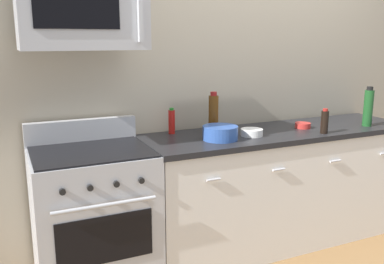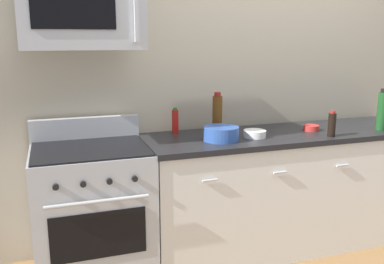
{
  "view_description": "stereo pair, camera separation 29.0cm",
  "coord_description": "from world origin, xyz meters",
  "views": [
    {
      "loc": [
        -1.98,
        -2.62,
        1.62
      ],
      "look_at": [
        -0.8,
        -0.05,
        0.99
      ],
      "focal_mm": 39.32,
      "sensor_mm": 36.0,
      "label": 1
    },
    {
      "loc": [
        -1.71,
        -2.73,
        1.62
      ],
      "look_at": [
        -0.8,
        -0.05,
        0.99
      ],
      "focal_mm": 39.32,
      "sensor_mm": 36.0,
      "label": 2
    }
  ],
  "objects": [
    {
      "name": "microwave",
      "position": [
        -1.49,
        0.05,
        1.75
      ],
      "size": [
        0.74,
        0.44,
        0.4
      ],
      "color": "#B7BABF"
    },
    {
      "name": "bottle_hot_sauce_red",
      "position": [
        -0.84,
        0.24,
        1.01
      ],
      "size": [
        0.05,
        0.05,
        0.2
      ],
      "color": "#B21914",
      "rests_on": "countertop_slab"
    },
    {
      "name": "range_oven",
      "position": [
        -1.49,
        0.0,
        0.47
      ],
      "size": [
        0.76,
        0.69,
        1.07
      ],
      "color": "#B7BABF",
      "rests_on": "ground_plane"
    },
    {
      "name": "bottle_wine_amber",
      "position": [
        -0.54,
        0.14,
        1.07
      ],
      "size": [
        0.07,
        0.07,
        0.31
      ],
      "color": "#59330F",
      "rests_on": "countertop_slab"
    },
    {
      "name": "bottle_soy_sauce_dark",
      "position": [
        0.21,
        -0.23,
        1.01
      ],
      "size": [
        0.06,
        0.06,
        0.19
      ],
      "color": "black",
      "rests_on": "countertop_slab"
    },
    {
      "name": "bowl_blue_mixing",
      "position": [
        -0.6,
        -0.08,
        0.97
      ],
      "size": [
        0.25,
        0.25,
        0.1
      ],
      "color": "#2D519E",
      "rests_on": "countertop_slab"
    },
    {
      "name": "ground_plane",
      "position": [
        0.0,
        0.0,
        0.0
      ],
      "size": [
        6.38,
        6.38,
        0.0
      ],
      "primitive_type": "plane",
      "color": "olive"
    },
    {
      "name": "bowl_red_small",
      "position": [
        0.19,
        -0.01,
        0.94
      ],
      "size": [
        0.12,
        0.12,
        0.04
      ],
      "color": "#B72D28",
      "rests_on": "countertop_slab"
    },
    {
      "name": "bottle_wine_green",
      "position": [
        0.72,
        -0.16,
        1.07
      ],
      "size": [
        0.07,
        0.07,
        0.32
      ],
      "color": "#19471E",
      "rests_on": "countertop_slab"
    },
    {
      "name": "back_wall",
      "position": [
        0.0,
        0.41,
        1.35
      ],
      "size": [
        5.32,
        0.1,
        2.7
      ],
      "primitive_type": "cube",
      "color": "#9E937F",
      "rests_on": "ground_plane"
    },
    {
      "name": "bowl_white_ceramic",
      "position": [
        -0.33,
        -0.07,
        0.95
      ],
      "size": [
        0.16,
        0.16,
        0.05
      ],
      "color": "white",
      "rests_on": "countertop_slab"
    },
    {
      "name": "counter_unit",
      "position": [
        0.0,
        -0.0,
        0.46
      ],
      "size": [
        2.23,
        0.66,
        0.92
      ],
      "color": "silver",
      "rests_on": "ground_plane"
    }
  ]
}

